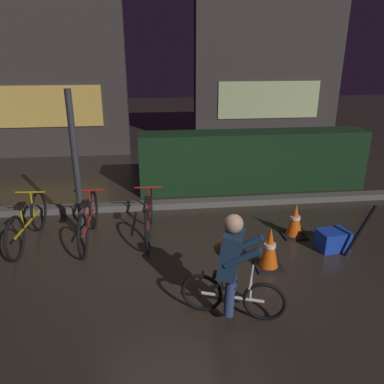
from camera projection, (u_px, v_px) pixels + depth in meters
ground_plane at (183, 269)px, 5.24m from camera, size 40.00×40.00×0.00m
sidewalk_curb at (172, 204)px, 7.26m from camera, size 12.00×0.24×0.12m
hedge_row at (253, 160)px, 8.10m from camera, size 4.80×0.70×1.24m
storefront_left at (40, 77)px, 10.17m from camera, size 4.56×0.54×4.31m
storefront_right at (268, 71)px, 11.50m from camera, size 4.48×0.54×4.50m
street_post at (76, 167)px, 5.78m from camera, size 0.10×0.10×2.31m
parked_bike_left_mid at (28, 223)px, 5.82m from camera, size 0.46×1.64×0.76m
parked_bike_center_left at (89, 221)px, 5.89m from camera, size 0.46×1.65×0.76m
parked_bike_center_right at (149, 216)px, 6.08m from camera, size 0.46×1.60×0.74m
traffic_cone_near at (270, 249)px, 5.17m from camera, size 0.36×0.36×0.60m
traffic_cone_far at (295, 221)px, 6.07m from camera, size 0.36×0.36×0.56m
blue_crate at (333, 240)px, 5.71m from camera, size 0.48×0.38×0.30m
cyclist at (232, 266)px, 4.13m from camera, size 1.13×0.64×1.25m
closed_umbrella at (360, 231)px, 5.42m from camera, size 0.36×0.12×0.81m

